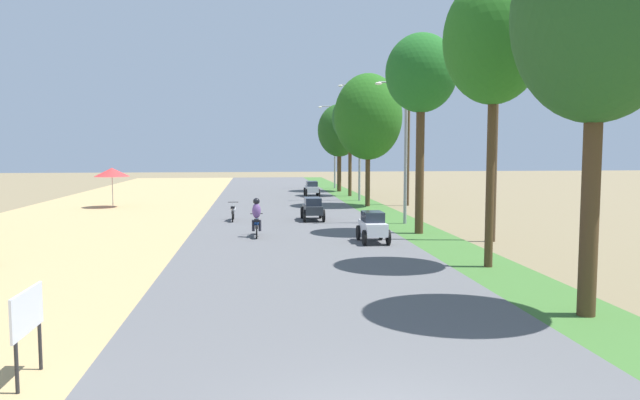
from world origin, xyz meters
The scene contains 18 objects.
street_signboard centered at (-5.31, 2.77, 1.11)m, with size 0.06×1.30×1.50m.
vendor_umbrella centered at (-10.75, 31.98, 2.31)m, with size 2.20×2.20×2.52m.
median_tree_nearest centered at (5.76, 5.38, 6.65)m, with size 3.66×3.66×8.98m.
median_tree_second centered at (5.71, 10.94, 7.12)m, with size 3.11×3.11×9.09m.
median_tree_third centered at (5.56, 18.46, 6.99)m, with size 3.11×3.11×8.74m.
median_tree_fourth centered at (5.61, 30.94, 5.84)m, with size 4.40×4.40×8.57m.
median_tree_fifth centered at (5.78, 39.26, 6.13)m, with size 2.85×2.85×7.96m.
median_tree_sixth centered at (5.65, 44.41, 5.36)m, with size 3.76×3.76×7.61m.
streetlamp_near centered at (5.80, 21.91, 4.22)m, with size 3.16×0.20×7.15m.
streetlamp_mid centered at (5.80, 35.08, 4.87)m, with size 3.16×0.20×8.41m.
streetlamp_far centered at (5.80, 48.44, 4.57)m, with size 3.16×0.20×7.84m.
utility_pole_near centered at (8.04, 16.21, 5.04)m, with size 1.80×0.20×9.70m.
utility_pole_far centered at (8.48, 31.67, 4.75)m, with size 1.80×0.20×9.12m.
car_hatchback_white centered at (2.99, 16.06, 0.75)m, with size 1.04×2.00×1.23m.
car_sedan_charcoal centered at (1.30, 23.61, 0.74)m, with size 1.10×2.26×1.19m.
car_sedan_silver centered at (2.71, 38.95, 0.74)m, with size 1.10×2.26×1.19m.
motorbike_foreground_rider centered at (-1.61, 18.10, 0.86)m, with size 0.54×1.80×1.66m.
motorbike_ahead_second centered at (-2.82, 23.90, 0.57)m, with size 0.54×1.80×0.94m.
Camera 1 is at (-1.63, -7.00, 3.82)m, focal length 33.29 mm.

